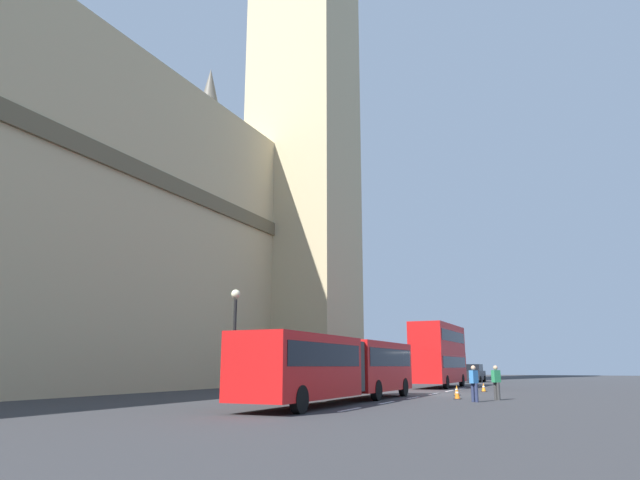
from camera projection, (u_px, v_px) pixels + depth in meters
name	position (u px, v px, depth m)	size (l,w,h in m)	color
ground_plane	(433.00, 394.00, 34.00)	(160.00, 160.00, 0.00)	#333335
lane_centre_marking	(442.00, 392.00, 36.22)	(34.40, 0.16, 0.01)	silver
clock_tower	(305.00, 21.00, 61.96)	(10.53, 10.53, 73.51)	#C6B284
articulated_bus	(340.00, 364.00, 26.49)	(15.90, 2.54, 2.90)	red
double_decker_bus	(439.00, 353.00, 45.02)	(9.45, 2.54, 4.90)	red
sedan_lead	(474.00, 373.00, 59.85)	(4.40, 1.86, 1.85)	black
traffic_cone_west	(457.00, 393.00, 28.95)	(0.36, 0.36, 0.58)	black
traffic_cone_middle	(457.00, 390.00, 32.70)	(0.36, 0.36, 0.58)	black
traffic_cone_east	(484.00, 387.00, 37.29)	(0.36, 0.36, 0.58)	black
street_lamp	(234.00, 336.00, 26.70)	(0.44, 0.44, 5.27)	black
pedestrian_near_cones	(474.00, 382.00, 26.72)	(0.47, 0.39, 1.69)	#262D4C
pedestrian_by_kerb	(496.00, 381.00, 28.21)	(0.46, 0.44, 1.69)	#333333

